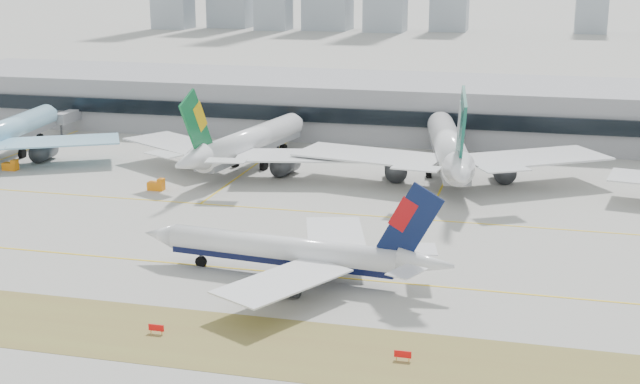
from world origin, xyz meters
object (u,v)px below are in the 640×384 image
(taxiing_airliner, at_px, (293,252))
(widebody_korean, at_px, (4,134))
(terminal, at_px, (403,107))
(widebody_eva, at_px, (247,144))
(widebody_cathay, at_px, (449,150))

(taxiing_airliner, height_order, widebody_korean, widebody_korean)
(widebody_korean, height_order, terminal, widebody_korean)
(taxiing_airliner, height_order, terminal, taxiing_airliner)
(terminal, bearing_deg, widebody_eva, -118.14)
(widebody_korean, bearing_deg, widebody_eva, -92.86)
(widebody_korean, relative_size, widebody_eva, 1.01)
(taxiing_airliner, xyz_separation_m, widebody_korean, (-93.23, 64.35, 1.80))
(terminal, bearing_deg, taxiing_airliner, -89.07)
(widebody_cathay, bearing_deg, widebody_korean, 82.31)
(widebody_eva, height_order, widebody_cathay, widebody_cathay)
(taxiing_airliner, distance_m, widebody_cathay, 72.39)
(taxiing_airliner, distance_m, terminal, 121.72)
(widebody_eva, distance_m, terminal, 60.92)
(taxiing_airliner, height_order, widebody_eva, widebody_eva)
(widebody_cathay, bearing_deg, terminal, 9.13)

